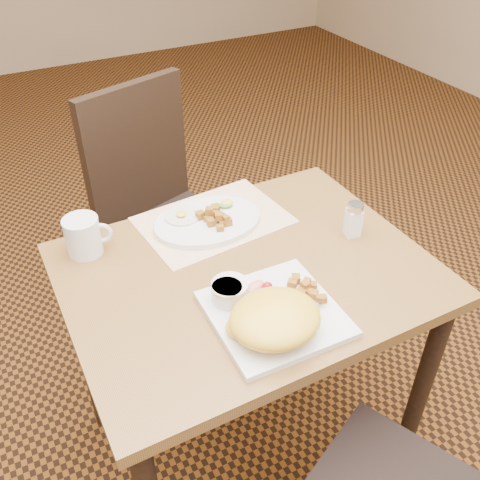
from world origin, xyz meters
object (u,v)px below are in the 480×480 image
table (247,300)px  coffee_mug (84,236)px  chair_far (161,206)px  plate_square (274,314)px  salt_shaker (354,219)px  plate_oval (208,221)px

table → coffee_mug: coffee_mug is taller
chair_far → plate_square: size_ratio=3.46×
plate_square → coffee_mug: 0.54m
chair_far → coffee_mug: chair_far is taller
chair_far → plate_square: 0.88m
table → chair_far: size_ratio=0.93×
plate_square → salt_shaker: size_ratio=2.80×
plate_square → salt_shaker: 0.39m
salt_shaker → table: bearing=179.0°
table → plate_square: plate_square is taller
plate_square → salt_shaker: bearing=26.2°
plate_oval → salt_shaker: size_ratio=3.05×
table → salt_shaker: salt_shaker is taller
coffee_mug → chair_far: bearing=50.5°
plate_oval → salt_shaker: (0.33, -0.23, 0.04)m
salt_shaker → coffee_mug: size_ratio=0.84×
salt_shaker → chair_far: bearing=114.6°
coffee_mug → plate_oval: bearing=-6.2°
plate_square → coffee_mug: bearing=125.9°
table → chair_far: 0.68m
chair_far → salt_shaker: (0.31, -0.68, 0.26)m
chair_far → plate_oval: (-0.01, -0.46, 0.22)m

